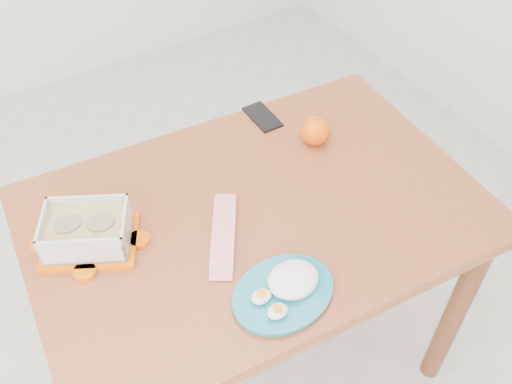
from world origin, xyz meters
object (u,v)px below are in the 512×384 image
dining_table (256,237)px  rice_plate (286,287)px  food_container (87,231)px  smartphone (262,117)px  orange_fruit (315,131)px

dining_table → rice_plate: rice_plate is taller
food_container → rice_plate: size_ratio=1.05×
rice_plate → smartphone: 0.61m
orange_fruit → rice_plate: 0.51m
dining_table → smartphone: 0.38m
dining_table → rice_plate: bearing=-102.7°
smartphone → orange_fruit: bearing=-67.7°
orange_fruit → smartphone: orange_fruit is taller
food_container → dining_table: bearing=12.3°
dining_table → smartphone: bearing=59.5°
food_container → orange_fruit: size_ratio=3.35×
dining_table → orange_fruit: orange_fruit is taller
orange_fruit → food_container: bearing=-178.2°
food_container → orange_fruit: bearing=29.9°
orange_fruit → rice_plate: (-0.34, -0.37, -0.02)m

